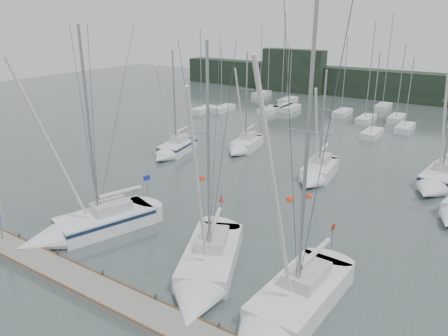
# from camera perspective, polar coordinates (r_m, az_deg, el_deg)

# --- Properties ---
(ground) EXTENTS (160.00, 160.00, 0.00)m
(ground) POSITION_cam_1_polar(r_m,az_deg,el_deg) (27.89, -6.34, -11.84)
(ground) COLOR #42514D
(ground) RESTS_ON ground
(dock) EXTENTS (24.00, 2.00, 0.40)m
(dock) POSITION_cam_1_polar(r_m,az_deg,el_deg) (24.83, -13.99, -16.22)
(dock) COLOR slate
(dock) RESTS_ON ground
(far_treeline) EXTENTS (90.00, 4.00, 5.00)m
(far_treeline) POSITION_cam_1_polar(r_m,az_deg,el_deg) (82.45, 22.48, 9.80)
(far_treeline) COLOR black
(far_treeline) RESTS_ON ground
(far_building_left) EXTENTS (12.00, 3.00, 8.00)m
(far_building_left) POSITION_cam_1_polar(r_m,az_deg,el_deg) (86.42, 9.04, 12.42)
(far_building_left) COLOR black
(far_building_left) RESTS_ON ground
(mast_forest) EXTENTS (47.67, 23.09, 14.70)m
(mast_forest) POSITION_cam_1_polar(r_m,az_deg,el_deg) (67.26, 18.48, 6.59)
(mast_forest) COLOR silver
(mast_forest) RESTS_ON ground
(sailboat_near_left) EXTENTS (5.82, 9.73, 14.90)m
(sailboat_near_left) POSITION_cam_1_polar(r_m,az_deg,el_deg) (31.65, -18.19, -7.47)
(sailboat_near_left) COLOR silver
(sailboat_near_left) RESTS_ON ground
(sailboat_near_center) EXTENTS (6.68, 10.11, 14.28)m
(sailboat_near_center) POSITION_cam_1_polar(r_m,az_deg,el_deg) (25.30, -2.64, -13.96)
(sailboat_near_center) COLOR silver
(sailboat_near_center) RESTS_ON ground
(sailboat_near_right) EXTENTS (3.54, 10.37, 16.07)m
(sailboat_near_right) POSITION_cam_1_polar(r_m,az_deg,el_deg) (22.60, 7.52, -18.62)
(sailboat_near_right) COLOR silver
(sailboat_near_right) RESTS_ON ground
(sailboat_mid_a) EXTENTS (3.64, 7.38, 11.70)m
(sailboat_mid_a) POSITION_cam_1_polar(r_m,az_deg,el_deg) (47.12, -6.78, 2.30)
(sailboat_mid_a) COLOR silver
(sailboat_mid_a) RESTS_ON ground
(sailboat_mid_b) EXTENTS (3.15, 6.78, 11.27)m
(sailboat_mid_b) POSITION_cam_1_polar(r_m,az_deg,el_deg) (48.26, 2.43, 2.78)
(sailboat_mid_b) COLOR silver
(sailboat_mid_b) RESTS_ON ground
(sailboat_mid_c) EXTENTS (3.27, 7.42, 10.65)m
(sailboat_mid_c) POSITION_cam_1_polar(r_m,az_deg,el_deg) (40.68, 11.93, -0.83)
(sailboat_mid_c) COLOR silver
(sailboat_mid_c) RESTS_ON ground
(sailboat_mid_d) EXTENTS (3.66, 8.23, 12.58)m
(sailboat_mid_d) POSITION_cam_1_polar(r_m,az_deg,el_deg) (42.26, 26.09, -1.63)
(sailboat_mid_d) COLOR silver
(sailboat_mid_d) RESTS_ON ground
(buoy_a) EXTENTS (0.48, 0.48, 0.48)m
(buoy_a) POSITION_cam_1_polar(r_m,az_deg,el_deg) (35.75, -0.27, -4.30)
(buoy_a) COLOR red
(buoy_a) RESTS_ON ground
(buoy_b) EXTENTS (0.64, 0.64, 0.64)m
(buoy_b) POSITION_cam_1_polar(r_m,az_deg,el_deg) (36.32, 8.63, -4.14)
(buoy_b) COLOR red
(buoy_b) RESTS_ON ground
(buoy_c) EXTENTS (0.60, 0.60, 0.60)m
(buoy_c) POSITION_cam_1_polar(r_m,az_deg,el_deg) (40.49, -2.85, -1.38)
(buoy_c) COLOR red
(buoy_c) RESTS_ON ground
(seagull) EXTENTS (0.91, 0.40, 0.18)m
(seagull) POSITION_cam_1_polar(r_m,az_deg,el_deg) (27.14, -8.59, 1.82)
(seagull) COLOR white
(seagull) RESTS_ON ground
(buoy_d) EXTENTS (0.53, 0.53, 0.53)m
(buoy_d) POSITION_cam_1_polar(r_m,az_deg,el_deg) (37.20, 11.07, -3.70)
(buoy_d) COLOR red
(buoy_d) RESTS_ON ground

